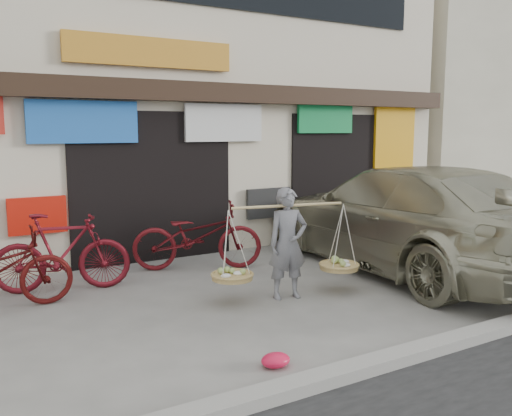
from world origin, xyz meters
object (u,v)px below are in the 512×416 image
street_vendor (288,248)px  bike_2 (197,236)px  bike_1 (62,252)px  suv (404,217)px

street_vendor → bike_2: size_ratio=0.99×
bike_1 → bike_2: bearing=-70.9°
bike_1 → suv: suv is taller
bike_1 → suv: bearing=-91.3°
street_vendor → suv: bearing=19.5°
street_vendor → bike_2: 2.16m
bike_2 → suv: size_ratio=0.35×
bike_1 → bike_2: size_ratio=0.89×
street_vendor → bike_1: street_vendor is taller
street_vendor → bike_2: street_vendor is taller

